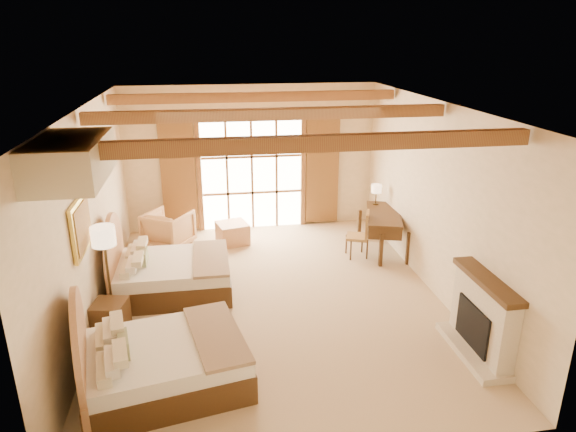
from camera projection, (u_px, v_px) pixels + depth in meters
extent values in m
plane|color=tan|center=(273.00, 299.00, 8.62)|extent=(7.00, 7.00, 0.00)
plane|color=beige|center=(251.00, 158.00, 11.34)|extent=(5.50, 0.00, 5.50)
plane|color=beige|center=(90.00, 218.00, 7.67)|extent=(0.00, 7.00, 7.00)
plane|color=beige|center=(436.00, 200.00, 8.50)|extent=(0.00, 7.00, 7.00)
plane|color=#B77038|center=(271.00, 106.00, 7.55)|extent=(7.00, 7.00, 0.00)
cube|color=white|center=(252.00, 174.00, 11.42)|extent=(2.20, 0.02, 2.50)
cube|color=brown|center=(179.00, 177.00, 11.15)|extent=(0.75, 0.06, 2.40)
cube|color=brown|center=(322.00, 171.00, 11.63)|extent=(0.75, 0.06, 2.40)
cube|color=beige|center=(483.00, 318.00, 6.98)|extent=(0.25, 1.30, 1.10)
cube|color=black|center=(477.00, 325.00, 7.00)|extent=(0.18, 0.80, 0.60)
cube|color=beige|center=(472.00, 350.00, 7.13)|extent=(0.45, 1.40, 0.10)
cube|color=#412A11|center=(488.00, 281.00, 6.78)|extent=(0.30, 1.40, 0.08)
cube|color=gold|center=(81.00, 226.00, 6.93)|extent=(0.05, 0.95, 0.75)
cube|color=#B78A36|center=(83.00, 226.00, 6.93)|extent=(0.02, 0.82, 0.62)
cube|color=beige|center=(71.00, 160.00, 5.41)|extent=(0.70, 1.40, 0.45)
cube|color=#412A11|center=(166.00, 373.00, 6.44)|extent=(2.21, 1.84, 0.38)
cube|color=silver|center=(164.00, 352.00, 6.34)|extent=(2.17, 1.80, 0.21)
cube|color=#907E5A|center=(218.00, 340.00, 6.40)|extent=(0.87, 1.60, 0.05)
cube|color=gray|center=(124.00, 340.00, 6.19)|extent=(0.19, 0.42, 0.23)
cube|color=#412A11|center=(173.00, 282.00, 8.78)|extent=(1.93, 1.46, 0.38)
cube|color=silver|center=(172.00, 267.00, 8.69)|extent=(1.90, 1.43, 0.21)
cube|color=#907E5A|center=(211.00, 258.00, 8.75)|extent=(0.58, 1.49, 0.05)
cube|color=gray|center=(144.00, 257.00, 8.55)|extent=(0.11, 0.40, 0.23)
cube|color=#412A11|center=(111.00, 319.00, 7.47)|extent=(0.54, 0.54, 0.55)
cylinder|color=#3B2D17|center=(115.00, 325.00, 7.81)|extent=(0.23, 0.23, 0.03)
cylinder|color=#3B2D17|center=(109.00, 284.00, 7.58)|extent=(0.04, 0.04, 1.38)
cylinder|color=#FFDAA9|center=(103.00, 236.00, 7.32)|extent=(0.34, 0.34, 0.29)
imported|color=tan|center=(168.00, 229.00, 10.58)|extent=(1.16, 1.16, 0.78)
cube|color=tan|center=(232.00, 233.00, 10.86)|extent=(0.73, 0.73, 0.44)
cube|color=#412A11|center=(384.00, 214.00, 10.27)|extent=(1.05, 1.64, 0.05)
cube|color=#412A11|center=(383.00, 221.00, 10.31)|extent=(1.02, 1.59, 0.24)
cube|color=#AF8E47|center=(357.00, 237.00, 10.13)|extent=(0.53, 0.53, 0.06)
cube|color=#AF8E47|center=(367.00, 223.00, 10.07)|extent=(0.19, 0.40, 0.51)
cylinder|color=#3B2D17|center=(376.00, 204.00, 10.78)|extent=(0.13, 0.13, 0.02)
cylinder|color=#3B2D17|center=(376.00, 197.00, 10.73)|extent=(0.03, 0.03, 0.30)
cylinder|color=#FFDAA9|center=(376.00, 189.00, 10.67)|extent=(0.21, 0.21, 0.17)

